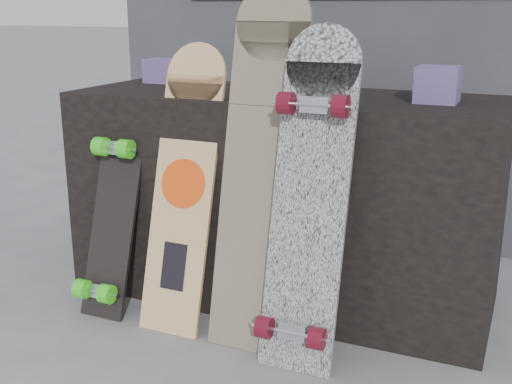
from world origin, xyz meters
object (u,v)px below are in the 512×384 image
at_px(longboard_cascadia, 309,194).
at_px(longboard_geisha, 185,180).
at_px(longboard_celtic, 261,156).
at_px(vendor_table, 283,197).
at_px(skateboard_dark, 112,207).

bearing_deg(longboard_cascadia, longboard_geisha, 170.55).
bearing_deg(longboard_cascadia, longboard_celtic, 157.01).
relative_size(longboard_geisha, longboard_cascadia, 0.93).
relative_size(longboard_geisha, longboard_celtic, 0.83).
bearing_deg(longboard_cascadia, vendor_table, 120.89).
distance_m(vendor_table, skateboard_dark, 0.65).
distance_m(vendor_table, longboard_celtic, 0.41).
height_order(longboard_cascadia, skateboard_dark, longboard_cascadia).
bearing_deg(longboard_celtic, skateboard_dark, -175.84).
height_order(longboard_celtic, skateboard_dark, longboard_celtic).
relative_size(longboard_celtic, longboard_cascadia, 1.12).
height_order(vendor_table, longboard_celtic, longboard_celtic).
relative_size(vendor_table, longboard_cascadia, 1.50).
distance_m(vendor_table, longboard_geisha, 0.43).
bearing_deg(vendor_table, skateboard_dark, -145.21).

